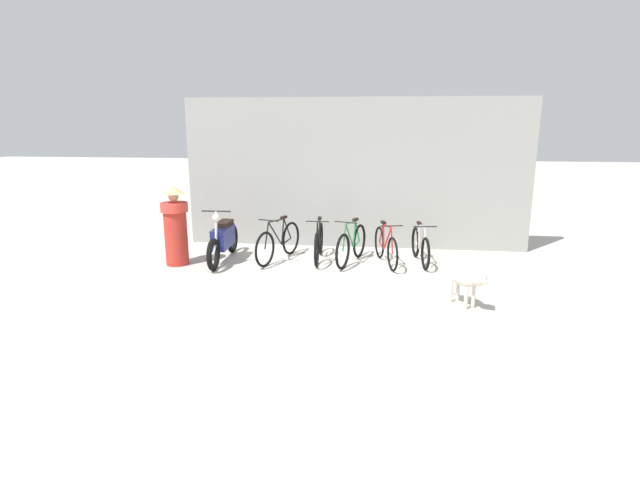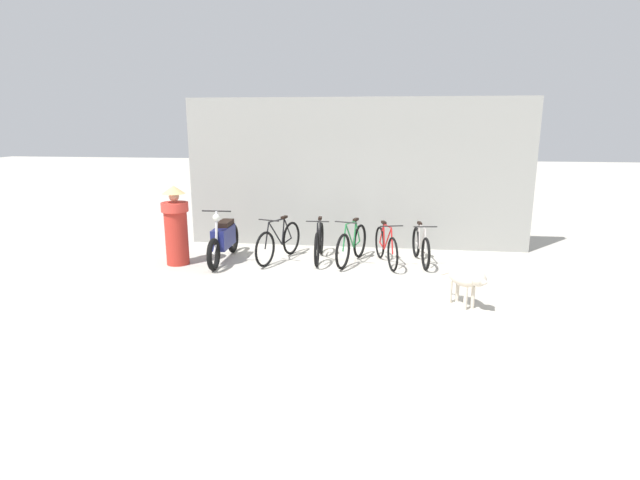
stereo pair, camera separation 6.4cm
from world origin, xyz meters
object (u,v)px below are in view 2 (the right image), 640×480
object	(u,v)px
stray_dog	(466,279)
bicycle_3	(386,247)
bicycle_1	(319,243)
person_in_robes	(176,225)
bicycle_0	(279,242)
bicycle_4	(421,247)
bicycle_2	(352,245)
motorcycle	(224,239)

from	to	relation	value
stray_dog	bicycle_3	bearing A→B (deg)	174.44
bicycle_1	person_in_robes	bearing A→B (deg)	-78.71
bicycle_0	stray_dog	distance (m)	4.10
bicycle_3	bicycle_4	world-z (taller)	bicycle_3
bicycle_2	stray_dog	xyz separation A→B (m)	(1.91, -2.25, 0.07)
bicycle_3	stray_dog	bearing A→B (deg)	13.22
bicycle_0	bicycle_3	bearing A→B (deg)	107.89
bicycle_1	bicycle_4	xyz separation A→B (m)	(2.07, 0.03, -0.02)
bicycle_0	stray_dog	xyz separation A→B (m)	(3.42, -2.26, 0.07)
stray_dog	bicycle_1	bearing A→B (deg)	-166.71
bicycle_2	bicycle_4	bearing A→B (deg)	113.77
bicycle_4	motorcycle	size ratio (longest dim) A/B	0.79
bicycle_1	motorcycle	bearing A→B (deg)	-82.74
bicycle_2	bicycle_4	distance (m)	1.40
bicycle_1	bicycle_2	distance (m)	0.70
bicycle_2	motorcycle	bearing A→B (deg)	-69.21
bicycle_4	person_in_robes	size ratio (longest dim) A/B	1.00
bicycle_2	person_in_robes	xyz separation A→B (m)	(-3.47, -0.54, 0.43)
bicycle_3	motorcycle	world-z (taller)	motorcycle
bicycle_3	motorcycle	size ratio (longest dim) A/B	0.80
bicycle_4	motorcycle	world-z (taller)	motorcycle
bicycle_2	bicycle_3	world-z (taller)	bicycle_2
bicycle_1	bicycle_4	size ratio (longest dim) A/B	1.05
bicycle_4	stray_dog	size ratio (longest dim) A/B	1.85
bicycle_0	stray_dog	bearing A→B (deg)	74.69
bicycle_0	motorcycle	xyz separation A→B (m)	(-1.11, -0.20, 0.08)
bicycle_2	person_in_robes	distance (m)	3.54
bicycle_0	bicycle_2	xyz separation A→B (m)	(1.51, -0.01, -0.00)
bicycle_0	bicycle_4	xyz separation A→B (m)	(2.90, 0.16, -0.04)
bicycle_4	person_in_robes	xyz separation A→B (m)	(-4.86, -0.71, 0.46)
stray_dog	motorcycle	bearing A→B (deg)	-148.56
bicycle_0	bicycle_4	size ratio (longest dim) A/B	1.07
bicycle_1	motorcycle	distance (m)	1.97
bicycle_3	bicycle_4	xyz separation A→B (m)	(0.70, 0.17, -0.02)
bicycle_4	stray_dog	world-z (taller)	bicycle_4
bicycle_3	bicycle_4	distance (m)	0.72
person_in_robes	bicycle_2	bearing A→B (deg)	-154.06
bicycle_4	motorcycle	xyz separation A→B (m)	(-4.01, -0.36, 0.11)
bicycle_1	bicycle_2	world-z (taller)	bicycle_2
bicycle_0	bicycle_3	size ratio (longest dim) A/B	1.07
bicycle_0	person_in_robes	world-z (taller)	person_in_robes
bicycle_2	stray_dog	world-z (taller)	bicycle_2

